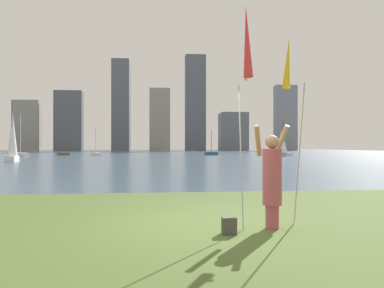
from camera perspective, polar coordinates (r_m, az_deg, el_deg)
The scene contains 18 objects.
ground at distance 57.84m, azimuth -4.70°, elevation -1.74°, with size 120.00×138.00×0.12m.
person at distance 6.62m, azimuth 12.65°, elevation -5.19°, with size 0.69×0.51×1.88m.
kite_flag_left at distance 6.35m, azimuth 8.73°, elevation 15.23°, with size 0.16×0.81×3.91m.
kite_flag_right at distance 7.54m, azimuth 15.10°, elevation 11.55°, with size 0.16×1.01×3.62m.
bag at distance 6.20m, azimuth 5.94°, elevation -12.83°, with size 0.24×0.17×0.29m.
sailboat_0 at distance 50.11m, azimuth 14.14°, elevation 0.15°, with size 2.95×2.04×5.09m.
sailboat_1 at distance 54.39m, azimuth 3.11°, elevation -1.47°, with size 2.10×0.79×3.81m.
sailboat_2 at distance 54.27m, azimuth -15.11°, elevation -1.45°, with size 1.86×2.77×4.38m.
sailboat_3 at distance 56.06m, azimuth -19.75°, elevation -1.44°, with size 1.94×0.88×4.44m.
sailboat_4 at distance 50.69m, azimuth -25.69°, elevation -1.47°, with size 2.55×2.22×5.54m.
sailboat_5 at distance 36.16m, azimuth -26.75°, elevation 0.79°, with size 1.00×1.82×5.61m.
skyline_tower_0 at distance 105.04m, azimuth -24.85°, elevation 2.68°, with size 6.84×3.16×13.47m.
skyline_tower_1 at distance 104.31m, azimuth -19.06°, elevation 3.52°, with size 7.48×3.19×16.49m.
skyline_tower_2 at distance 99.97m, azimuth -11.22°, elevation 6.00°, with size 4.66×6.36×24.57m.
skyline_tower_3 at distance 102.19m, azimuth -5.17°, elevation 3.90°, with size 5.77×3.70×17.61m.
skyline_tower_4 at distance 100.26m, azimuth 0.53°, elevation 6.55°, with size 5.62×3.24×26.58m.
skyline_tower_5 at distance 105.36m, azimuth 6.57°, elevation 1.96°, with size 7.63×7.61×10.94m.
skyline_tower_6 at distance 107.19m, azimuth 14.67°, elevation 4.04°, with size 6.21×3.01×18.82m.
Camera 1 is at (-0.95, -6.85, 1.50)m, focal length 33.42 mm.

